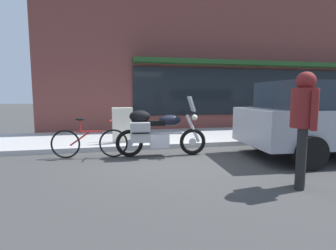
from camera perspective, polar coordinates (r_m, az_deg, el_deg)
The scene contains 6 objects.
ground_plane at distance 5.86m, azimuth 1.94°, elevation -7.48°, with size 80.00×80.00×0.00m, color #3C3C3C.
storefront_building at distance 13.40m, azimuth 29.86°, elevation 16.25°, with size 22.63×0.90×7.92m.
touring_motorcycle at distance 6.05m, azimuth -2.63°, elevation -1.25°, with size 2.13×0.62×1.39m.
parked_bicycle at distance 6.18m, azimuth -16.81°, elevation -3.61°, with size 1.71×0.48×0.91m.
pedestrian_walking at distance 4.42m, azimuth 27.57°, elevation 1.88°, with size 0.41×0.56×1.77m.
sandwich_board_sign at distance 7.32m, azimuth -9.93°, elevation 0.05°, with size 0.55×0.42×0.96m.
Camera 1 is at (-1.42, -5.51, 1.43)m, focal length 27.90 mm.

